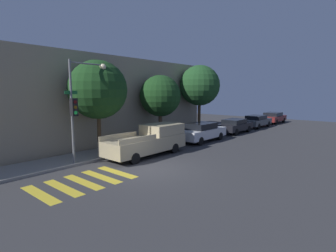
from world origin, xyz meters
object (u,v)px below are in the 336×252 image
traffic_light_pole (80,98)px  sedan_near_corner (202,132)px  tree_midblock (160,96)px  sedan_middle (235,126)px  pickup_truck (150,140)px  sedan_far_end (256,121)px  tree_near_corner (98,90)px  tree_far_end (200,86)px  sedan_tail_of_row (273,117)px

traffic_light_pole → sedan_near_corner: traffic_light_pole is taller
tree_midblock → sedan_middle: bearing=-18.3°
pickup_truck → tree_midblock: (3.75, 2.50, 2.62)m
pickup_truck → tree_midblock: tree_midblock is taller
traffic_light_pole → sedan_far_end: traffic_light_pole is taller
traffic_light_pole → tree_near_corner: (1.92, 1.23, 0.41)m
pickup_truck → tree_far_end: tree_far_end is taller
sedan_tail_of_row → tree_midblock: 18.33m
sedan_tail_of_row → pickup_truck: bearing=-180.0°
pickup_truck → tree_far_end: (9.10, 2.50, 3.51)m
pickup_truck → sedan_tail_of_row: 21.69m
sedan_middle → sedan_far_end: sedan_far_end is taller
tree_midblock → sedan_far_end: bearing=-11.2°
sedan_tail_of_row → tree_near_corner: 23.89m
pickup_truck → sedan_middle: size_ratio=1.27×
sedan_tail_of_row → sedan_near_corner: bearing=-180.0°
pickup_truck → sedan_tail_of_row: pickup_truck is taller
traffic_light_pole → pickup_truck: traffic_light_pole is taller
tree_far_end → sedan_near_corner: bearing=-143.0°
sedan_tail_of_row → tree_far_end: size_ratio=0.71×
sedan_near_corner → tree_midblock: size_ratio=0.89×
sedan_far_end → sedan_middle: bearing=180.0°
traffic_light_pole → sedan_tail_of_row: (25.45, -1.27, -2.83)m
tree_near_corner → traffic_light_pole: bearing=-147.3°
pickup_truck → sedan_far_end: (16.44, 0.00, -0.19)m
sedan_far_end → tree_near_corner: 18.74m
traffic_light_pole → tree_near_corner: size_ratio=0.95×
traffic_light_pole → sedan_near_corner: bearing=-7.6°
tree_near_corner → tree_midblock: (5.60, 0.00, -0.44)m
tree_midblock → tree_near_corner: bearing=180.0°
sedan_middle → tree_midblock: (-7.57, 2.50, 2.81)m
pickup_truck → sedan_middle: bearing=0.0°
sedan_tail_of_row → sedan_far_end: bearing=180.0°
tree_near_corner → sedan_middle: bearing=-10.8°
sedan_tail_of_row → tree_near_corner: tree_near_corner is taller
tree_near_corner → sedan_near_corner: bearing=-18.2°
sedan_tail_of_row → tree_near_corner: (-23.53, 2.50, 3.24)m
sedan_near_corner → sedan_middle: (5.54, 0.00, -0.06)m
traffic_light_pole → tree_midblock: 7.62m
pickup_truck → traffic_light_pole: bearing=161.4°
tree_near_corner → pickup_truck: bearing=-53.5°
pickup_truck → sedan_middle: 11.32m
sedan_tail_of_row → traffic_light_pole: bearing=177.1°
sedan_tail_of_row → sedan_middle: bearing=180.0°
tree_near_corner → sedan_far_end: bearing=-7.8°
sedan_tail_of_row → tree_far_end: tree_far_end is taller
sedan_tail_of_row → tree_near_corner: bearing=173.9°
sedan_near_corner → tree_midblock: (-2.03, 2.50, 2.75)m
sedan_near_corner → tree_near_corner: (-7.62, 2.50, 3.18)m
pickup_truck → tree_near_corner: size_ratio=0.95×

